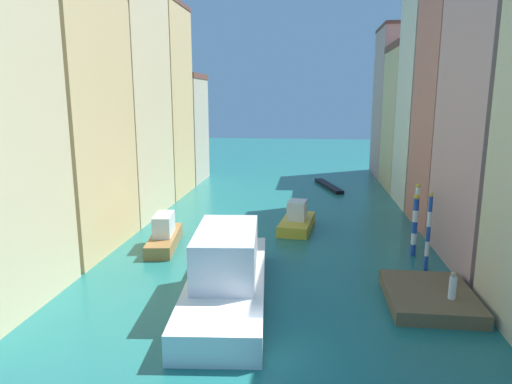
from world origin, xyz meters
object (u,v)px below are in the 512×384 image
(mooring_pole_0, at_px, (428,231))
(motorboat_0, at_px, (297,220))
(mooring_pole_1, at_px, (415,224))
(person_on_dock, at_px, (453,286))
(mooring_pole_2, at_px, (416,215))
(motorboat_1, at_px, (164,235))
(gondola_black, at_px, (328,186))
(vaporetto_white, at_px, (227,273))
(waterfront_dock, at_px, (429,297))

(mooring_pole_0, height_order, motorboat_0, mooring_pole_0)
(mooring_pole_0, height_order, mooring_pole_1, mooring_pole_0)
(mooring_pole_0, bearing_deg, person_on_dock, -91.28)
(mooring_pole_1, bearing_deg, mooring_pole_0, -86.00)
(mooring_pole_2, distance_m, motorboat_1, 17.90)
(motorboat_0, bearing_deg, gondola_black, 79.80)
(person_on_dock, relative_size, vaporetto_white, 0.11)
(waterfront_dock, relative_size, mooring_pole_2, 1.18)
(mooring_pole_2, bearing_deg, mooring_pole_0, -93.26)
(person_on_dock, relative_size, mooring_pole_1, 0.33)
(person_on_dock, distance_m, mooring_pole_0, 5.76)
(motorboat_1, bearing_deg, mooring_pole_1, 0.35)
(motorboat_0, bearing_deg, mooring_pole_0, -44.78)
(mooring_pole_0, bearing_deg, gondola_black, 100.80)
(gondola_black, height_order, motorboat_0, motorboat_0)
(mooring_pole_1, height_order, motorboat_0, mooring_pole_1)
(waterfront_dock, bearing_deg, mooring_pole_2, 82.60)
(mooring_pole_2, height_order, motorboat_0, mooring_pole_2)
(mooring_pole_2, height_order, vaporetto_white, mooring_pole_2)
(mooring_pole_2, bearing_deg, motorboat_1, -174.08)
(vaporetto_white, distance_m, gondola_black, 32.15)
(waterfront_dock, distance_m, mooring_pole_2, 9.51)
(waterfront_dock, relative_size, vaporetto_white, 0.42)
(person_on_dock, distance_m, motorboat_0, 15.95)
(waterfront_dock, distance_m, mooring_pole_0, 5.30)
(gondola_black, xyz_separation_m, motorboat_0, (-3.22, -17.87, 0.54))
(mooring_pole_2, relative_size, gondola_black, 0.58)
(mooring_pole_1, bearing_deg, waterfront_dock, -95.74)
(mooring_pole_0, height_order, gondola_black, mooring_pole_0)
(mooring_pole_2, bearing_deg, vaporetto_white, -139.77)
(mooring_pole_1, height_order, mooring_pole_2, mooring_pole_2)
(motorboat_1, bearing_deg, waterfront_dock, -24.01)
(mooring_pole_2, xyz_separation_m, motorboat_1, (-17.74, -1.84, -1.55))
(mooring_pole_1, bearing_deg, gondola_black, 101.59)
(mooring_pole_1, distance_m, mooring_pole_2, 1.80)
(waterfront_dock, relative_size, gondola_black, 0.68)
(waterfront_dock, bearing_deg, person_on_dock, -47.46)
(mooring_pole_0, distance_m, vaporetto_white, 12.75)
(gondola_black, bearing_deg, motorboat_0, -100.20)
(mooring_pole_2, distance_m, gondola_black, 22.26)
(person_on_dock, xyz_separation_m, mooring_pole_2, (0.38, 10.10, 1.03))
(mooring_pole_0, relative_size, motorboat_0, 0.84)
(waterfront_dock, xyz_separation_m, vaporetto_white, (-10.53, -0.71, 1.08))
(vaporetto_white, relative_size, motorboat_1, 2.08)
(waterfront_dock, xyz_separation_m, person_on_dock, (0.82, -0.89, 1.00))
(mooring_pole_1, relative_size, motorboat_1, 0.67)
(mooring_pole_2, xyz_separation_m, motorboat_0, (-8.43, 3.66, -1.64))
(person_on_dock, relative_size, mooring_pole_2, 0.30)
(vaporetto_white, bearing_deg, motorboat_0, 76.35)
(waterfront_dock, relative_size, person_on_dock, 3.90)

